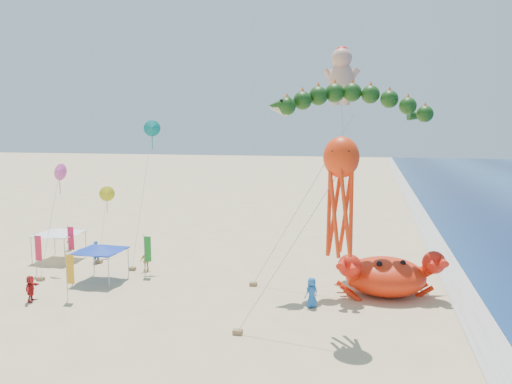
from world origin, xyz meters
The scene contains 11 objects.
ground centered at (0.00, 0.00, 0.00)m, with size 320.00×320.00×0.00m, color #D1B784.
foam_strip centered at (12.00, 0.00, 0.01)m, with size 320.00×320.00×0.00m, color silver.
crab_inflatable centered at (6.95, 1.04, 1.37)m, with size 7.12×5.94×3.12m.
dragon_kite centered at (4.43, 3.01, 12.39)m, with size 12.22×5.56×13.64m.
cherub_kite centered at (3.44, 7.25, 14.98)m, with size 2.34×2.67×17.07m.
octopus_kite centered at (4.29, -5.52, 7.87)m, with size 6.37×2.72×10.54m.
canopy_blue centered at (-12.91, -0.39, 2.44)m, with size 3.39×3.39×2.71m.
canopy_white centered at (-19.33, 4.04, 2.44)m, with size 3.60×3.60×2.71m.
feather_flags centered at (-14.62, -0.09, 2.01)m, with size 8.57×7.96×3.20m.
beachgoers centered at (-12.31, 0.83, 0.88)m, with size 24.23×13.98×1.86m.
small_kites centered at (-14.83, 4.05, 7.17)m, with size 7.79×8.31×11.63m.
Camera 1 is at (5.87, -31.81, 10.99)m, focal length 35.00 mm.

